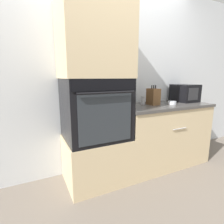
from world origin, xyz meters
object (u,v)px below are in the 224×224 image
microwave (185,93)px  knife_block (153,97)px  wall_oven (95,109)px  bowl (172,103)px  condiment_jar_near (121,102)px  condiment_jar_mid (143,100)px

microwave → knife_block: size_ratio=1.33×
wall_oven → microwave: 1.49m
bowl → condiment_jar_near: condiment_jar_near is taller
condiment_jar_near → condiment_jar_mid: (0.32, -0.05, 0.00)m
microwave → knife_block: bearing=-176.2°
knife_block → bowl: knife_block is taller
microwave → knife_block: (-0.64, -0.04, -0.02)m
bowl → condiment_jar_mid: bearing=154.2°
knife_block → condiment_jar_near: 0.44m
condiment_jar_mid → condiment_jar_near: bearing=171.3°
knife_block → condiment_jar_near: (-0.42, 0.14, -0.06)m
wall_oven → knife_block: size_ratio=2.66×
wall_oven → bowl: (1.11, -0.05, 0.01)m
microwave → knife_block: 0.64m
wall_oven → condiment_jar_mid: size_ratio=6.31×
condiment_jar_near → bowl: bearing=-18.3°
condiment_jar_near → knife_block: bearing=-18.4°
wall_oven → microwave: (1.49, 0.08, 0.12)m
knife_block → condiment_jar_mid: 0.15m
microwave → condiment_jar_near: microwave is taller
bowl → microwave: bearing=19.0°
bowl → condiment_jar_mid: (-0.37, 0.18, 0.03)m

